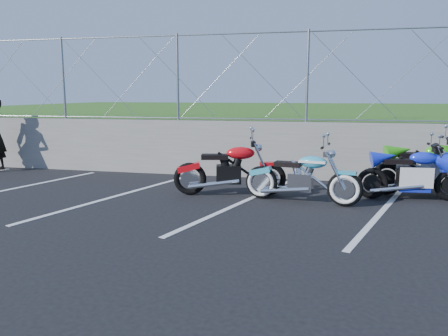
% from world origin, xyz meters
% --- Properties ---
extents(ground, '(90.00, 90.00, 0.00)m').
position_xyz_m(ground, '(0.00, 0.00, 0.00)').
color(ground, black).
rests_on(ground, ground).
extents(retaining_wall, '(30.00, 0.22, 1.30)m').
position_xyz_m(retaining_wall, '(0.00, 3.50, 0.65)').
color(retaining_wall, slate).
rests_on(retaining_wall, ground).
extents(grass_field, '(30.00, 20.00, 1.30)m').
position_xyz_m(grass_field, '(0.00, 13.50, 0.65)').
color(grass_field, '#275316').
rests_on(grass_field, ground).
extents(chain_link_fence, '(28.00, 0.03, 2.00)m').
position_xyz_m(chain_link_fence, '(0.00, 3.50, 2.30)').
color(chain_link_fence, gray).
rests_on(chain_link_fence, retaining_wall).
extents(parking_lines, '(18.29, 4.31, 0.01)m').
position_xyz_m(parking_lines, '(1.20, 1.00, 0.00)').
color(parking_lines, silver).
rests_on(parking_lines, ground).
extents(cruiser_turquoise, '(2.10, 0.66, 1.05)m').
position_xyz_m(cruiser_turquoise, '(1.07, 1.27, 0.42)').
color(cruiser_turquoise, black).
rests_on(cruiser_turquoise, ground).
extents(naked_orange, '(2.13, 0.73, 1.07)m').
position_xyz_m(naked_orange, '(-0.30, 1.56, 0.46)').
color(naked_orange, black).
rests_on(naked_orange, ground).
extents(sportbike_green, '(2.12, 0.75, 1.11)m').
position_xyz_m(sportbike_green, '(3.37, 2.38, 0.48)').
color(sportbike_green, black).
rests_on(sportbike_green, ground).
extents(sportbike_blue, '(1.96, 0.70, 1.01)m').
position_xyz_m(sportbike_blue, '(3.01, 1.92, 0.44)').
color(sportbike_blue, black).
rests_on(sportbike_blue, ground).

